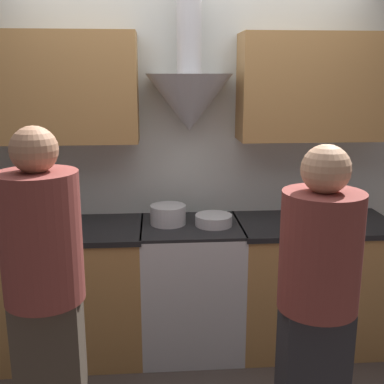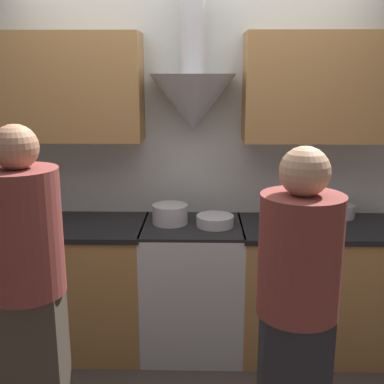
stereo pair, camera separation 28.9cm
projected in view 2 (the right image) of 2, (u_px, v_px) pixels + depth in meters
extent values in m
plane|color=#423833|center=(191.00, 372.00, 3.13)|extent=(12.00, 12.00, 0.00)
cube|color=silver|center=(193.00, 158.00, 3.45)|extent=(8.40, 0.06, 2.60)
cone|color=silver|center=(193.00, 103.00, 3.17)|extent=(0.57, 0.57, 0.37)
cylinder|color=silver|center=(193.00, 20.00, 3.04)|extent=(0.16, 0.16, 0.66)
cube|color=#B27F47|center=(35.00, 88.00, 3.17)|extent=(1.42, 0.32, 0.70)
cube|color=#B27F47|center=(324.00, 88.00, 3.13)|extent=(1.04, 0.32, 0.70)
cube|color=#B27F47|center=(43.00, 288.00, 3.35)|extent=(1.42, 0.60, 0.87)
cube|color=black|center=(38.00, 226.00, 3.24)|extent=(1.44, 0.62, 0.03)
cube|color=#B27F47|center=(316.00, 290.00, 3.31)|extent=(1.04, 0.60, 0.87)
cube|color=black|center=(320.00, 228.00, 3.21)|extent=(1.06, 0.62, 0.03)
cube|color=silver|center=(192.00, 288.00, 3.33)|extent=(0.67, 0.60, 0.89)
cube|color=black|center=(191.00, 314.00, 3.05)|extent=(0.47, 0.01, 0.40)
cube|color=black|center=(192.00, 226.00, 3.22)|extent=(0.67, 0.60, 0.02)
cube|color=silver|center=(193.00, 222.00, 3.50)|extent=(0.67, 0.06, 0.10)
cylinder|color=black|center=(12.00, 209.00, 3.20)|extent=(0.07, 0.07, 0.21)
sphere|color=black|center=(11.00, 194.00, 3.17)|extent=(0.07, 0.07, 0.07)
cylinder|color=black|center=(10.00, 183.00, 3.15)|extent=(0.03, 0.03, 0.11)
cylinder|color=#234C33|center=(9.00, 174.00, 3.14)|extent=(0.03, 0.03, 0.02)
cylinder|color=silver|center=(170.00, 214.00, 3.24)|extent=(0.24, 0.24, 0.13)
cylinder|color=silver|center=(215.00, 221.00, 3.19)|extent=(0.25, 0.25, 0.07)
sphere|color=orange|center=(325.00, 231.00, 2.98)|extent=(0.07, 0.07, 0.07)
cylinder|color=silver|center=(344.00, 211.00, 3.36)|extent=(0.15, 0.15, 0.09)
cube|color=#473D33|center=(36.00, 384.00, 2.27)|extent=(0.29, 0.19, 0.94)
cylinder|color=brown|center=(23.00, 232.00, 2.09)|extent=(0.34, 0.34, 0.56)
sphere|color=#AD7A5B|center=(15.00, 147.00, 2.00)|extent=(0.20, 0.20, 0.20)
cylinder|color=brown|center=(300.00, 255.00, 2.05)|extent=(0.36, 0.36, 0.53)
sphere|color=tan|center=(305.00, 172.00, 1.96)|extent=(0.21, 0.21, 0.21)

